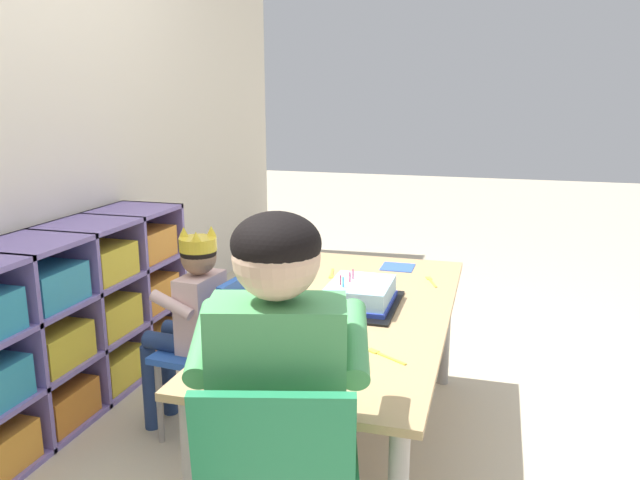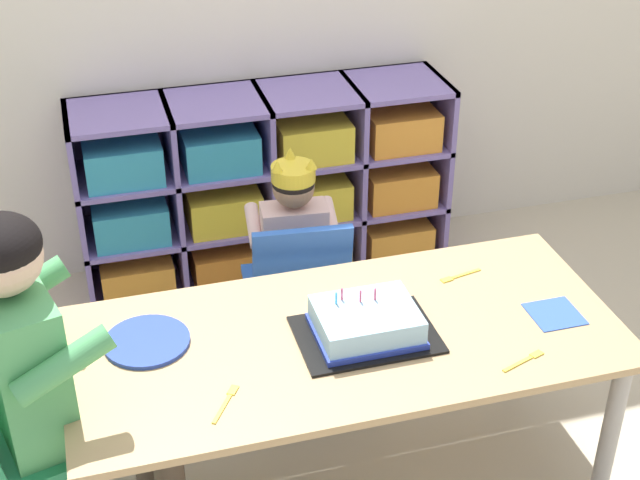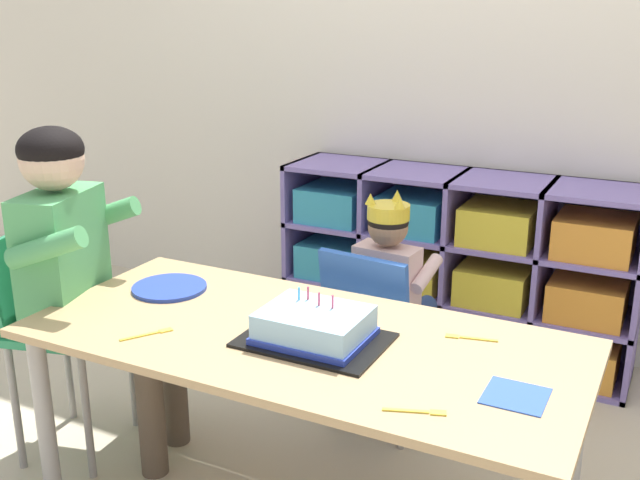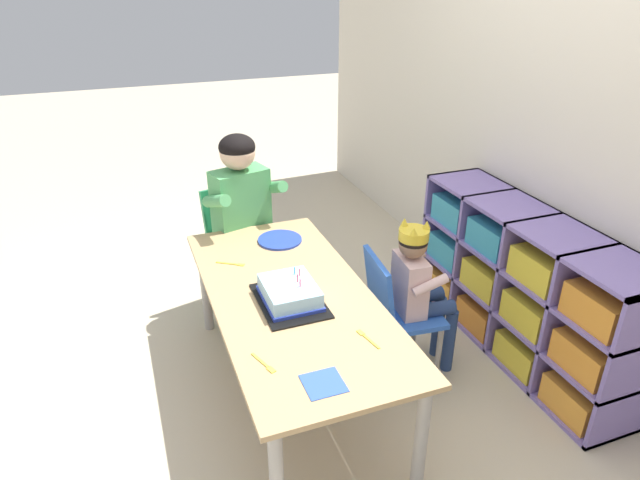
{
  "view_description": "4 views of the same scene",
  "coord_description": "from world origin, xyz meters",
  "px_view_note": "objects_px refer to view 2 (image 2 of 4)",
  "views": [
    {
      "loc": [
        -2.03,
        -0.46,
        1.31
      ],
      "look_at": [
        0.08,
        0.14,
        0.79
      ],
      "focal_mm": 35.12,
      "sensor_mm": 36.0,
      "label": 1
    },
    {
      "loc": [
        -0.61,
        -1.89,
        2.06
      ],
      "look_at": [
        -0.05,
        0.07,
        0.83
      ],
      "focal_mm": 51.83,
      "sensor_mm": 36.0,
      "label": 2
    },
    {
      "loc": [
        0.86,
        -1.59,
        1.4
      ],
      "look_at": [
        0.0,
        0.1,
        0.8
      ],
      "focal_mm": 41.84,
      "sensor_mm": 36.0,
      "label": 3
    },
    {
      "loc": [
        1.96,
        -0.6,
        1.86
      ],
      "look_at": [
        -0.03,
        0.15,
        0.79
      ],
      "focal_mm": 31.09,
      "sensor_mm": 36.0,
      "label": 4
    }
  ],
  "objects_px": {
    "activity_table": "(345,354)",
    "classroom_chair_blue": "(298,286)",
    "birthday_cake_on_tray": "(366,325)",
    "fork_near_child_seat": "(458,276)",
    "child_with_crown": "(292,235)",
    "adult_helper_seated": "(49,355)",
    "classroom_chair_adult_side": "(15,434)",
    "paper_plate_stack": "(147,341)",
    "fork_by_napkin": "(226,401)",
    "fork_scattered_mid_table": "(525,360)"
  },
  "relations": [
    {
      "from": "activity_table",
      "to": "fork_by_napkin",
      "type": "height_order",
      "value": "fork_by_napkin"
    },
    {
      "from": "child_with_crown",
      "to": "birthday_cake_on_tray",
      "type": "height_order",
      "value": "child_with_crown"
    },
    {
      "from": "birthday_cake_on_tray",
      "to": "fork_near_child_seat",
      "type": "height_order",
      "value": "birthday_cake_on_tray"
    },
    {
      "from": "birthday_cake_on_tray",
      "to": "paper_plate_stack",
      "type": "xyz_separation_m",
      "value": [
        -0.57,
        0.13,
        -0.03
      ]
    },
    {
      "from": "child_with_crown",
      "to": "birthday_cake_on_tray",
      "type": "xyz_separation_m",
      "value": [
        0.04,
        -0.65,
        0.09
      ]
    },
    {
      "from": "activity_table",
      "to": "fork_near_child_seat",
      "type": "height_order",
      "value": "fork_near_child_seat"
    },
    {
      "from": "fork_by_napkin",
      "to": "activity_table",
      "type": "bearing_deg",
      "value": 149.32
    },
    {
      "from": "child_with_crown",
      "to": "classroom_chair_adult_side",
      "type": "distance_m",
      "value": 1.11
    },
    {
      "from": "classroom_chair_adult_side",
      "to": "adult_helper_seated",
      "type": "relative_size",
      "value": 0.69
    },
    {
      "from": "child_with_crown",
      "to": "classroom_chair_adult_side",
      "type": "bearing_deg",
      "value": 42.54
    },
    {
      "from": "classroom_chair_adult_side",
      "to": "fork_scattered_mid_table",
      "type": "xyz_separation_m",
      "value": [
        1.29,
        -0.2,
        0.11
      ]
    },
    {
      "from": "child_with_crown",
      "to": "fork_near_child_seat",
      "type": "height_order",
      "value": "child_with_crown"
    },
    {
      "from": "child_with_crown",
      "to": "fork_scattered_mid_table",
      "type": "height_order",
      "value": "child_with_crown"
    },
    {
      "from": "classroom_chair_adult_side",
      "to": "paper_plate_stack",
      "type": "distance_m",
      "value": 0.4
    },
    {
      "from": "adult_helper_seated",
      "to": "classroom_chair_adult_side",
      "type": "bearing_deg",
      "value": 90.0
    },
    {
      "from": "classroom_chair_blue",
      "to": "fork_by_napkin",
      "type": "xyz_separation_m",
      "value": [
        -0.36,
        -0.7,
        0.18
      ]
    },
    {
      "from": "activity_table",
      "to": "child_with_crown",
      "type": "relative_size",
      "value": 1.82
    },
    {
      "from": "classroom_chair_blue",
      "to": "adult_helper_seated",
      "type": "distance_m",
      "value": 0.97
    },
    {
      "from": "classroom_chair_adult_side",
      "to": "fork_scattered_mid_table",
      "type": "distance_m",
      "value": 1.3
    },
    {
      "from": "classroom_chair_adult_side",
      "to": "birthday_cake_on_tray",
      "type": "relative_size",
      "value": 1.97
    },
    {
      "from": "activity_table",
      "to": "fork_by_napkin",
      "type": "relative_size",
      "value": 11.59
    },
    {
      "from": "activity_table",
      "to": "classroom_chair_blue",
      "type": "bearing_deg",
      "value": 89.72
    },
    {
      "from": "adult_helper_seated",
      "to": "fork_by_napkin",
      "type": "xyz_separation_m",
      "value": [
        0.4,
        -0.17,
        -0.1
      ]
    },
    {
      "from": "paper_plate_stack",
      "to": "fork_by_napkin",
      "type": "relative_size",
      "value": 1.78
    },
    {
      "from": "paper_plate_stack",
      "to": "child_with_crown",
      "type": "bearing_deg",
      "value": 44.59
    },
    {
      "from": "fork_by_napkin",
      "to": "classroom_chair_blue",
      "type": "bearing_deg",
      "value": -174.79
    },
    {
      "from": "adult_helper_seated",
      "to": "fork_scattered_mid_table",
      "type": "bearing_deg",
      "value": -115.74
    },
    {
      "from": "activity_table",
      "to": "paper_plate_stack",
      "type": "height_order",
      "value": "paper_plate_stack"
    },
    {
      "from": "child_with_crown",
      "to": "fork_near_child_seat",
      "type": "bearing_deg",
      "value": 136.34
    },
    {
      "from": "classroom_chair_blue",
      "to": "child_with_crown",
      "type": "xyz_separation_m",
      "value": [
        0.01,
        0.11,
        0.13
      ]
    },
    {
      "from": "birthday_cake_on_tray",
      "to": "fork_scattered_mid_table",
      "type": "relative_size",
      "value": 2.76
    },
    {
      "from": "activity_table",
      "to": "child_with_crown",
      "type": "height_order",
      "value": "child_with_crown"
    },
    {
      "from": "fork_near_child_seat",
      "to": "fork_scattered_mid_table",
      "type": "height_order",
      "value": "same"
    },
    {
      "from": "child_with_crown",
      "to": "paper_plate_stack",
      "type": "height_order",
      "value": "child_with_crown"
    },
    {
      "from": "adult_helper_seated",
      "to": "fork_near_child_seat",
      "type": "height_order",
      "value": "adult_helper_seated"
    },
    {
      "from": "paper_plate_stack",
      "to": "classroom_chair_adult_side",
      "type": "bearing_deg",
      "value": -158.1
    },
    {
      "from": "birthday_cake_on_tray",
      "to": "paper_plate_stack",
      "type": "distance_m",
      "value": 0.58
    },
    {
      "from": "child_with_crown",
      "to": "adult_helper_seated",
      "type": "height_order",
      "value": "adult_helper_seated"
    },
    {
      "from": "adult_helper_seated",
      "to": "fork_scattered_mid_table",
      "type": "height_order",
      "value": "adult_helper_seated"
    },
    {
      "from": "child_with_crown",
      "to": "fork_scattered_mid_table",
      "type": "relative_size",
      "value": 6.07
    },
    {
      "from": "birthday_cake_on_tray",
      "to": "fork_near_child_seat",
      "type": "xyz_separation_m",
      "value": [
        0.35,
        0.2,
        -0.04
      ]
    },
    {
      "from": "child_with_crown",
      "to": "paper_plate_stack",
      "type": "bearing_deg",
      "value": 50.17
    },
    {
      "from": "adult_helper_seated",
      "to": "fork_by_napkin",
      "type": "height_order",
      "value": "adult_helper_seated"
    },
    {
      "from": "paper_plate_stack",
      "to": "fork_near_child_seat",
      "type": "height_order",
      "value": "paper_plate_stack"
    },
    {
      "from": "child_with_crown",
      "to": "paper_plate_stack",
      "type": "relative_size",
      "value": 3.59
    },
    {
      "from": "classroom_chair_adult_side",
      "to": "adult_helper_seated",
      "type": "height_order",
      "value": "adult_helper_seated"
    },
    {
      "from": "activity_table",
      "to": "adult_helper_seated",
      "type": "xyz_separation_m",
      "value": [
        -0.76,
        -0.01,
        0.17
      ]
    },
    {
      "from": "child_with_crown",
      "to": "fork_scattered_mid_table",
      "type": "distance_m",
      "value": 0.95
    },
    {
      "from": "child_with_crown",
      "to": "fork_scattered_mid_table",
      "type": "bearing_deg",
      "value": 120.51
    },
    {
      "from": "child_with_crown",
      "to": "fork_by_napkin",
      "type": "relative_size",
      "value": 6.38
    }
  ]
}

